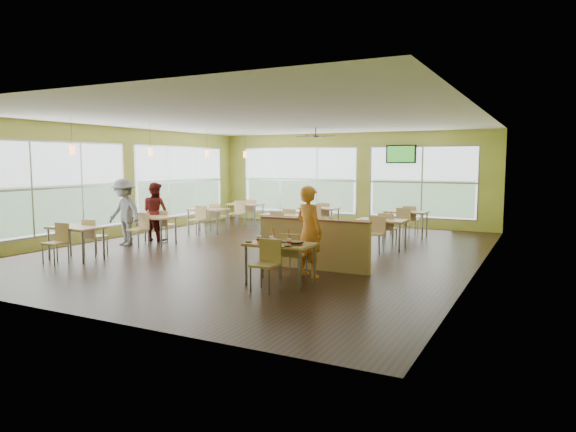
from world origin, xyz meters
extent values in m
plane|color=black|center=(0.00, 0.00, 0.00)|extent=(12.00, 12.00, 0.00)
plane|color=white|center=(0.00, 0.00, 3.20)|extent=(12.00, 12.00, 0.00)
cube|color=#CDD255|center=(0.00, 6.00, 1.60)|extent=(10.00, 0.04, 3.20)
cube|color=#CDD255|center=(0.00, -6.00, 1.60)|extent=(10.00, 0.04, 3.20)
cube|color=#CDD255|center=(-5.00, 0.00, 1.60)|extent=(0.04, 12.00, 3.20)
cube|color=#CDD255|center=(5.00, 0.00, 1.60)|extent=(0.04, 12.00, 3.20)
cube|color=white|center=(-4.98, -2.00, 1.53)|extent=(0.02, 4.50, 2.35)
cube|color=white|center=(-4.98, 3.00, 1.53)|extent=(0.02, 4.50, 2.35)
cube|color=white|center=(-2.00, 5.98, 1.53)|extent=(4.50, 0.02, 2.35)
cube|color=white|center=(2.50, 5.98, 1.53)|extent=(3.50, 0.02, 2.35)
cube|color=#B7BABC|center=(-4.97, 0.50, 0.35)|extent=(0.04, 9.40, 0.05)
cube|color=#B7BABC|center=(0.25, 5.97, 0.35)|extent=(8.00, 0.04, 0.05)
cube|color=tan|center=(2.00, -3.00, 0.73)|extent=(1.20, 0.70, 0.04)
cube|color=brown|center=(2.00, -3.00, 0.70)|extent=(1.22, 0.71, 0.01)
cylinder|color=slate|center=(1.46, -3.29, 0.35)|extent=(0.05, 0.05, 0.71)
cylinder|color=slate|center=(2.54, -3.29, 0.35)|extent=(0.05, 0.05, 0.71)
cylinder|color=slate|center=(1.46, -2.71, 0.35)|extent=(0.05, 0.05, 0.71)
cylinder|color=slate|center=(2.54, -2.71, 0.35)|extent=(0.05, 0.05, 0.71)
cube|color=tan|center=(2.00, -2.45, 0.45)|extent=(0.42, 0.42, 0.04)
cube|color=tan|center=(2.00, -2.26, 0.67)|extent=(0.42, 0.04, 0.40)
cube|color=tan|center=(2.00, -3.55, 0.45)|extent=(0.42, 0.42, 0.04)
cube|color=tan|center=(2.00, -3.74, 0.67)|extent=(0.42, 0.04, 0.40)
cube|color=tan|center=(2.00, -1.55, 0.50)|extent=(2.40, 0.12, 1.00)
cube|color=brown|center=(2.00, -1.55, 1.02)|extent=(2.40, 0.14, 0.04)
cube|color=tan|center=(-3.20, -3.00, 0.73)|extent=(1.20, 0.70, 0.04)
cube|color=brown|center=(-3.20, -3.00, 0.70)|extent=(1.22, 0.71, 0.01)
cylinder|color=slate|center=(-3.74, -3.29, 0.35)|extent=(0.05, 0.05, 0.71)
cylinder|color=slate|center=(-2.66, -3.29, 0.35)|extent=(0.05, 0.05, 0.71)
cylinder|color=slate|center=(-3.74, -2.71, 0.35)|extent=(0.05, 0.05, 0.71)
cylinder|color=slate|center=(-2.66, -2.71, 0.35)|extent=(0.05, 0.05, 0.71)
cube|color=tan|center=(-3.20, -2.45, 0.45)|extent=(0.42, 0.42, 0.04)
cube|color=tan|center=(-3.20, -2.26, 0.67)|extent=(0.42, 0.04, 0.40)
cube|color=tan|center=(-3.20, -3.55, 0.45)|extent=(0.42, 0.42, 0.04)
cube|color=tan|center=(-3.20, -3.74, 0.67)|extent=(0.42, 0.04, 0.40)
cube|color=tan|center=(-3.20, -0.50, 0.73)|extent=(1.20, 0.70, 0.04)
cube|color=brown|center=(-3.20, -0.50, 0.70)|extent=(1.22, 0.71, 0.01)
cylinder|color=slate|center=(-3.74, -0.79, 0.35)|extent=(0.05, 0.05, 0.71)
cylinder|color=slate|center=(-2.66, -0.79, 0.35)|extent=(0.05, 0.05, 0.71)
cylinder|color=slate|center=(-3.74, -0.21, 0.35)|extent=(0.05, 0.05, 0.71)
cylinder|color=slate|center=(-2.66, -0.21, 0.35)|extent=(0.05, 0.05, 0.71)
cube|color=tan|center=(-3.20, 0.05, 0.45)|extent=(0.42, 0.42, 0.04)
cube|color=tan|center=(-3.20, 0.24, 0.67)|extent=(0.42, 0.04, 0.40)
cube|color=tan|center=(-3.20, -1.05, 0.45)|extent=(0.42, 0.42, 0.04)
cube|color=tan|center=(-3.20, -1.24, 0.67)|extent=(0.42, 0.04, 0.40)
cube|color=tan|center=(-3.20, 2.00, 0.73)|extent=(1.20, 0.70, 0.04)
cube|color=brown|center=(-3.20, 2.00, 0.70)|extent=(1.22, 0.71, 0.01)
cylinder|color=slate|center=(-3.74, 1.71, 0.35)|extent=(0.05, 0.05, 0.71)
cylinder|color=slate|center=(-2.66, 1.71, 0.35)|extent=(0.05, 0.05, 0.71)
cylinder|color=slate|center=(-3.74, 2.29, 0.35)|extent=(0.05, 0.05, 0.71)
cylinder|color=slate|center=(-2.66, 2.29, 0.35)|extent=(0.05, 0.05, 0.71)
cube|color=tan|center=(-3.20, 2.55, 0.45)|extent=(0.42, 0.42, 0.04)
cube|color=tan|center=(-3.20, 2.74, 0.67)|extent=(0.42, 0.04, 0.40)
cube|color=tan|center=(-3.20, 1.45, 0.45)|extent=(0.42, 0.42, 0.04)
cube|color=tan|center=(-3.20, 1.26, 0.67)|extent=(0.42, 0.04, 0.40)
cube|color=tan|center=(-3.20, 4.20, 0.73)|extent=(1.20, 0.70, 0.04)
cube|color=brown|center=(-3.20, 4.20, 0.70)|extent=(1.22, 0.71, 0.01)
cylinder|color=slate|center=(-3.74, 3.91, 0.35)|extent=(0.05, 0.05, 0.71)
cylinder|color=slate|center=(-2.66, 3.91, 0.35)|extent=(0.05, 0.05, 0.71)
cylinder|color=slate|center=(-3.74, 4.49, 0.35)|extent=(0.05, 0.05, 0.71)
cylinder|color=slate|center=(-2.66, 4.49, 0.35)|extent=(0.05, 0.05, 0.71)
cube|color=tan|center=(-3.20, 4.75, 0.45)|extent=(0.42, 0.42, 0.04)
cube|color=tan|center=(-3.20, 4.94, 0.67)|extent=(0.42, 0.04, 0.40)
cube|color=tan|center=(-3.20, 3.65, 0.45)|extent=(0.42, 0.42, 0.04)
cube|color=tan|center=(-3.20, 3.46, 0.67)|extent=(0.42, 0.04, 0.40)
cube|color=tan|center=(-0.30, 1.50, 0.73)|extent=(1.20, 0.70, 0.04)
cube|color=brown|center=(-0.30, 1.50, 0.70)|extent=(1.22, 0.71, 0.01)
cylinder|color=slate|center=(-0.84, 1.21, 0.35)|extent=(0.05, 0.05, 0.71)
cylinder|color=slate|center=(0.24, 1.21, 0.35)|extent=(0.05, 0.05, 0.71)
cylinder|color=slate|center=(-0.84, 1.79, 0.35)|extent=(0.05, 0.05, 0.71)
cylinder|color=slate|center=(0.24, 1.79, 0.35)|extent=(0.05, 0.05, 0.71)
cube|color=tan|center=(-0.30, 2.05, 0.45)|extent=(0.42, 0.42, 0.04)
cube|color=tan|center=(-0.30, 2.24, 0.67)|extent=(0.42, 0.04, 0.40)
cube|color=tan|center=(-0.30, 0.95, 0.45)|extent=(0.42, 0.42, 0.04)
cube|color=tan|center=(-0.30, 0.76, 0.67)|extent=(0.42, 0.04, 0.40)
cube|color=tan|center=(-0.30, 4.00, 0.73)|extent=(1.20, 0.70, 0.04)
cube|color=brown|center=(-0.30, 4.00, 0.70)|extent=(1.22, 0.71, 0.01)
cylinder|color=slate|center=(-0.84, 3.71, 0.35)|extent=(0.05, 0.05, 0.71)
cylinder|color=slate|center=(0.24, 3.71, 0.35)|extent=(0.05, 0.05, 0.71)
cylinder|color=slate|center=(-0.84, 4.29, 0.35)|extent=(0.05, 0.05, 0.71)
cylinder|color=slate|center=(0.24, 4.29, 0.35)|extent=(0.05, 0.05, 0.71)
cube|color=tan|center=(-0.30, 4.55, 0.45)|extent=(0.42, 0.42, 0.04)
cube|color=tan|center=(-0.30, 4.74, 0.67)|extent=(0.42, 0.04, 0.40)
cube|color=tan|center=(-0.30, 3.45, 0.45)|extent=(0.42, 0.42, 0.04)
cube|color=tan|center=(-0.30, 3.26, 0.67)|extent=(0.42, 0.04, 0.40)
cube|color=tan|center=(2.50, 1.50, 0.73)|extent=(1.20, 0.70, 0.04)
cube|color=brown|center=(2.50, 1.50, 0.70)|extent=(1.22, 0.71, 0.01)
cylinder|color=slate|center=(1.96, 1.21, 0.35)|extent=(0.05, 0.05, 0.71)
cylinder|color=slate|center=(3.04, 1.21, 0.35)|extent=(0.05, 0.05, 0.71)
cylinder|color=slate|center=(1.96, 1.79, 0.35)|extent=(0.05, 0.05, 0.71)
cylinder|color=slate|center=(3.04, 1.79, 0.35)|extent=(0.05, 0.05, 0.71)
cube|color=tan|center=(2.50, 2.05, 0.45)|extent=(0.42, 0.42, 0.04)
cube|color=tan|center=(2.50, 2.24, 0.67)|extent=(0.42, 0.04, 0.40)
cube|color=tan|center=(2.50, 0.95, 0.45)|extent=(0.42, 0.42, 0.04)
cube|color=tan|center=(2.50, 0.76, 0.67)|extent=(0.42, 0.04, 0.40)
cube|color=tan|center=(2.50, 4.00, 0.73)|extent=(1.20, 0.70, 0.04)
cube|color=brown|center=(2.50, 4.00, 0.70)|extent=(1.22, 0.71, 0.01)
cylinder|color=slate|center=(1.96, 3.71, 0.35)|extent=(0.05, 0.05, 0.71)
cylinder|color=slate|center=(3.04, 3.71, 0.35)|extent=(0.05, 0.05, 0.71)
cylinder|color=slate|center=(1.96, 4.29, 0.35)|extent=(0.05, 0.05, 0.71)
cylinder|color=slate|center=(3.04, 4.29, 0.35)|extent=(0.05, 0.05, 0.71)
cube|color=tan|center=(2.50, 4.55, 0.45)|extent=(0.42, 0.42, 0.04)
cube|color=tan|center=(2.50, 4.74, 0.67)|extent=(0.42, 0.04, 0.40)
cube|color=tan|center=(2.50, 3.45, 0.45)|extent=(0.42, 0.42, 0.04)
cube|color=tan|center=(2.50, 3.26, 0.67)|extent=(0.42, 0.04, 0.40)
cylinder|color=#2D2119|center=(-3.20, -3.00, 2.85)|extent=(0.01, 0.01, 0.70)
cylinder|color=#FF8145|center=(-3.20, -3.00, 2.45)|extent=(0.11, 0.11, 0.22)
cylinder|color=#2D2119|center=(-3.20, -0.50, 2.85)|extent=(0.01, 0.01, 0.70)
cylinder|color=#FF8145|center=(-3.20, -0.50, 2.45)|extent=(0.11, 0.11, 0.22)
cylinder|color=#2D2119|center=(-3.20, 2.00, 2.85)|extent=(0.01, 0.01, 0.70)
cylinder|color=#FF8145|center=(-3.20, 2.00, 2.45)|extent=(0.11, 0.11, 0.22)
cylinder|color=#2D2119|center=(-3.20, 4.20, 2.85)|extent=(0.01, 0.01, 0.70)
cylinder|color=#FF8145|center=(-3.20, 4.20, 2.45)|extent=(0.11, 0.11, 0.22)
cylinder|color=#2D2119|center=(0.00, 3.00, 3.08)|extent=(0.03, 0.03, 0.24)
cylinder|color=#2D2119|center=(0.00, 3.00, 2.94)|extent=(0.16, 0.16, 0.06)
cube|color=#2D2119|center=(0.35, 3.00, 2.94)|extent=(0.55, 0.10, 0.01)
cube|color=#2D2119|center=(0.00, 3.35, 2.94)|extent=(0.10, 0.55, 0.01)
cube|color=#2D2119|center=(-0.35, 3.00, 2.94)|extent=(0.55, 0.10, 0.01)
cube|color=#2D2119|center=(0.00, 2.65, 2.94)|extent=(0.10, 0.55, 0.01)
cube|color=black|center=(1.80, 5.90, 2.45)|extent=(1.00, 0.06, 0.60)
cube|color=green|center=(1.80, 5.87, 2.45)|extent=(0.90, 0.01, 0.52)
imported|color=#FD531C|center=(2.20, -2.20, 0.87)|extent=(0.75, 0.63, 1.74)
imported|color=maroon|center=(-3.50, -0.05, 0.81)|extent=(0.85, 0.70, 1.63)
imported|color=slate|center=(-3.71, -1.00, 0.88)|extent=(1.22, 0.81, 1.76)
cone|color=white|center=(1.66, -3.18, 0.81)|extent=(0.09, 0.09, 0.12)
cylinder|color=red|center=(1.66, -3.18, 0.81)|extent=(0.09, 0.09, 0.04)
cylinder|color=white|center=(1.66, -3.18, 0.88)|extent=(0.10, 0.10, 0.01)
cylinder|color=#1B82C7|center=(1.66, -3.18, 0.99)|extent=(0.02, 0.06, 0.23)
cone|color=white|center=(1.90, -3.14, 0.81)|extent=(0.10, 0.10, 0.13)
cylinder|color=red|center=(1.90, -3.14, 0.82)|extent=(0.09, 0.09, 0.04)
cylinder|color=white|center=(1.90, -3.14, 0.89)|extent=(0.10, 0.10, 0.01)
cylinder|color=yellow|center=(1.90, -3.14, 1.00)|extent=(0.02, 0.06, 0.23)
cone|color=white|center=(2.00, -3.23, 0.80)|extent=(0.08, 0.08, 0.11)
cylinder|color=red|center=(2.00, -3.23, 0.81)|extent=(0.08, 0.08, 0.03)
cylinder|color=white|center=(2.00, -3.23, 0.86)|extent=(0.09, 0.09, 0.01)
cylinder|color=red|center=(2.00, -3.23, 0.96)|extent=(0.02, 0.05, 0.20)
cone|color=white|center=(2.26, -3.16, 0.81)|extent=(0.08, 0.08, 0.11)
cylinder|color=red|center=(2.26, -3.16, 0.81)|extent=(0.08, 0.08, 0.03)
cylinder|color=white|center=(2.26, -3.16, 0.87)|extent=(0.09, 0.09, 0.01)
cylinder|color=red|center=(2.26, -3.16, 0.96)|extent=(0.02, 0.05, 0.20)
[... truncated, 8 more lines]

